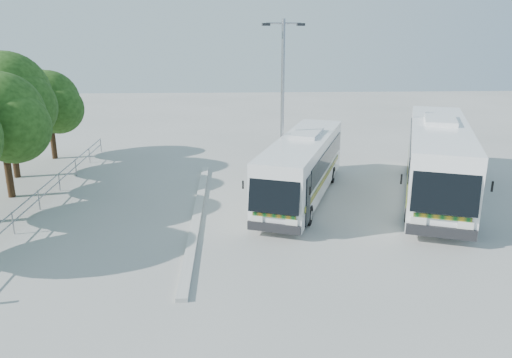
{
  "coord_description": "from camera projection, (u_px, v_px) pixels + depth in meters",
  "views": [
    {
      "loc": [
        -0.59,
        -20.29,
        8.41
      ],
      "look_at": [
        0.45,
        1.26,
        1.94
      ],
      "focal_mm": 35.0,
      "sensor_mm": 36.0,
      "label": 1
    }
  ],
  "objects": [
    {
      "name": "ground",
      "position": [
        247.0,
        230.0,
        21.86
      ],
      "size": [
        100.0,
        100.0,
        0.0
      ],
      "primitive_type": "plane",
      "color": "#A9A9A3",
      "rests_on": "ground"
    },
    {
      "name": "kerb_divider",
      "position": [
        197.0,
        213.0,
        23.64
      ],
      "size": [
        0.4,
        16.0,
        0.15
      ],
      "primitive_type": "cube",
      "color": "#B2B2AD",
      "rests_on": "ground"
    },
    {
      "name": "lamppost",
      "position": [
        282.0,
        100.0,
        25.58
      ],
      "size": [
        2.18,
        0.61,
        8.94
      ],
      "rotation": [
        0.0,
        0.0,
        0.19
      ],
      "color": "#909398",
      "rests_on": "ground"
    },
    {
      "name": "tree_far_e",
      "position": [
        49.0,
        101.0,
        32.88
      ],
      "size": [
        4.54,
        4.28,
        5.92
      ],
      "color": "#382314",
      "rests_on": "ground"
    },
    {
      "name": "coach_main",
      "position": [
        303.0,
        166.0,
        25.5
      ],
      "size": [
        5.97,
        11.49,
        3.16
      ],
      "rotation": [
        0.0,
        0.0,
        -0.35
      ],
      "color": "silver",
      "rests_on": "ground"
    },
    {
      "name": "tree_far_d",
      "position": [
        8.0,
        96.0,
        28.27
      ],
      "size": [
        5.62,
        5.3,
        7.33
      ],
      "color": "#382314",
      "rests_on": "ground"
    },
    {
      "name": "railing",
      "position": [
        46.0,
        189.0,
        25.01
      ],
      "size": [
        0.06,
        22.0,
        1.0
      ],
      "color": "gray",
      "rests_on": "ground"
    },
    {
      "name": "tree_far_c",
      "position": [
        2.0,
        116.0,
        24.95
      ],
      "size": [
        4.97,
        4.69,
        6.49
      ],
      "color": "#382314",
      "rests_on": "ground"
    },
    {
      "name": "coach_adjacent",
      "position": [
        438.0,
        158.0,
        25.73
      ],
      "size": [
        7.11,
        13.67,
        3.77
      ],
      "rotation": [
        0.0,
        0.0,
        -0.35
      ],
      "color": "white",
      "rests_on": "ground"
    }
  ]
}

